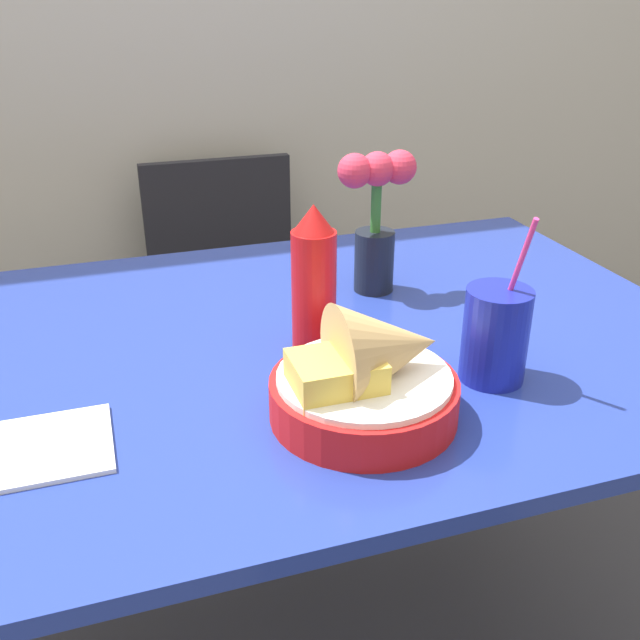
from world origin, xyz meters
TOP-DOWN VIEW (x-y plane):
  - dining_table at (0.00, 0.00)m, footprint 1.25×0.87m
  - chair_far_window at (0.04, 0.84)m, footprint 0.40×0.40m
  - food_basket at (0.02, -0.23)m, footprint 0.23×0.23m
  - ketchup_bottle at (0.01, -0.03)m, footprint 0.06×0.06m
  - drink_cup at (0.21, -0.20)m, footprint 0.09×0.09m
  - flower_vase at (0.17, 0.14)m, footprint 0.14×0.07m
  - napkin at (-0.38, -0.18)m, footprint 0.18×0.14m

SIDE VIEW (x-z plane):
  - chair_far_window at x=0.04m, z-range 0.09..0.92m
  - dining_table at x=0.00m, z-range 0.29..1.06m
  - napkin at x=-0.38m, z-range 0.77..0.78m
  - food_basket at x=0.02m, z-range 0.75..0.90m
  - drink_cup at x=0.21m, z-range 0.71..0.95m
  - ketchup_bottle at x=0.01m, z-range 0.77..0.98m
  - flower_vase at x=0.17m, z-range 0.79..1.03m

